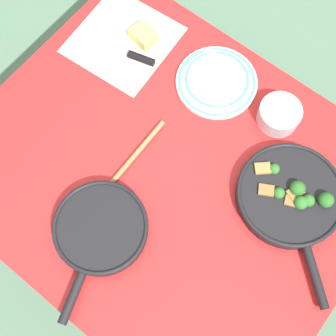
# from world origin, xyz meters

# --- Properties ---
(ground_plane) EXTENTS (14.00, 14.00, 0.00)m
(ground_plane) POSITION_xyz_m (0.00, 0.00, 0.00)
(ground_plane) COLOR #51755B
(dining_table_red) EXTENTS (1.12, 0.93, 0.72)m
(dining_table_red) POSITION_xyz_m (0.00, 0.00, 0.64)
(dining_table_red) COLOR red
(dining_table_red) RESTS_ON ground_plane
(skillet_broccoli) EXTENTS (0.39, 0.35, 0.07)m
(skillet_broccoli) POSITION_xyz_m (0.31, 0.14, 0.75)
(skillet_broccoli) COLOR black
(skillet_broccoli) RESTS_ON dining_table_red
(skillet_eggs) EXTENTS (0.25, 0.37, 0.05)m
(skillet_eggs) POSITION_xyz_m (-0.03, -0.24, 0.75)
(skillet_eggs) COLOR black
(skillet_eggs) RESTS_ON dining_table_red
(wooden_spoon) EXTENTS (0.04, 0.37, 0.02)m
(wooden_spoon) POSITION_xyz_m (-0.10, -0.12, 0.73)
(wooden_spoon) COLOR #996B42
(wooden_spoon) RESTS_ON dining_table_red
(parchment_sheet) EXTENTS (0.31, 0.32, 0.00)m
(parchment_sheet) POSITION_xyz_m (-0.38, 0.25, 0.72)
(parchment_sheet) COLOR silver
(parchment_sheet) RESTS_ON dining_table_red
(grater_knife) EXTENTS (0.23, 0.09, 0.02)m
(grater_knife) POSITION_xyz_m (-0.32, 0.22, 0.73)
(grater_knife) COLOR silver
(grater_knife) RESTS_ON dining_table_red
(cheese_block) EXTENTS (0.08, 0.07, 0.04)m
(cheese_block) POSITION_xyz_m (-0.33, 0.29, 0.74)
(cheese_block) COLOR #E0C15B
(cheese_block) RESTS_ON dining_table_red
(dinner_plate_stack) EXTENTS (0.24, 0.24, 0.03)m
(dinner_plate_stack) POSITION_xyz_m (-0.06, 0.31, 0.74)
(dinner_plate_stack) COLOR silver
(dinner_plate_stack) RESTS_ON dining_table_red
(prep_bowl_steel) EXTENTS (0.12, 0.12, 0.06)m
(prep_bowl_steel) POSITION_xyz_m (0.15, 0.32, 0.75)
(prep_bowl_steel) COLOR #B7B7BC
(prep_bowl_steel) RESTS_ON dining_table_red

